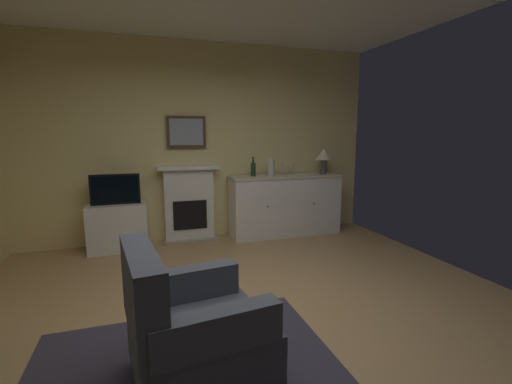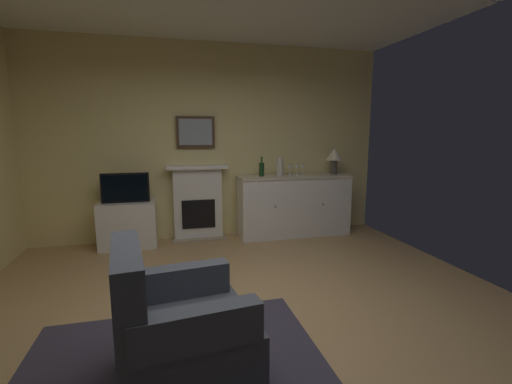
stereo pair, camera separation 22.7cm
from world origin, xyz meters
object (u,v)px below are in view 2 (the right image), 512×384
table_lamp (334,156)px  wine_bottle (262,169)px  sideboard_cabinet (294,205)px  wine_glass_left (290,168)px  tv_cabinet (128,225)px  armchair (176,326)px  wine_glass_center (296,167)px  fireplace_unit (198,202)px  tv_set (125,188)px  framed_picture (196,132)px  vase_decorative (280,167)px  wine_glass_right (302,167)px

table_lamp → wine_bottle: 1.16m
sideboard_cabinet → wine_bottle: size_ratio=5.94×
sideboard_cabinet → wine_glass_left: wine_glass_left is taller
tv_cabinet → armchair: bearing=-78.8°
wine_glass_left → tv_cabinet: size_ratio=0.22×
wine_glass_left → table_lamp: bearing=1.9°
wine_glass_center → tv_cabinet: wine_glass_center is taller
fireplace_unit → table_lamp: table_lamp is taller
table_lamp → tv_set: 3.09m
fireplace_unit → armchair: 3.10m
wine_bottle → armchair: (-1.34, -2.93, -0.65)m
framed_picture → table_lamp: bearing=-6.1°
vase_decorative → framed_picture: bearing=167.1°
wine_glass_right → vase_decorative: 0.40m
fireplace_unit → wine_glass_right: 1.66m
tv_set → wine_glass_center: bearing=0.1°
sideboard_cabinet → wine_glass_left: size_ratio=10.43×
sideboard_cabinet → vase_decorative: size_ratio=6.12×
wine_bottle → vase_decorative: (0.25, -0.09, 0.03)m
fireplace_unit → sideboard_cabinet: size_ratio=0.64×
wine_bottle → wine_glass_right: (0.64, -0.00, 0.01)m
wine_glass_right → tv_cabinet: wine_glass_right is taller
tv_set → armchair: size_ratio=0.67×
wine_glass_left → vase_decorative: 0.17m
framed_picture → wine_glass_left: (1.36, -0.25, -0.53)m
fireplace_unit → wine_glass_left: 1.46m
sideboard_cabinet → tv_set: 2.45m
sideboard_cabinet → table_lamp: (0.64, 0.00, 0.74)m
table_lamp → tv_set: (-3.06, -0.01, -0.37)m
tv_set → armchair: tv_set is taller
wine_glass_left → fireplace_unit: bearing=171.6°
fireplace_unit → wine_bottle: 1.07m
fireplace_unit → tv_set: 1.03m
sideboard_cabinet → tv_cabinet: bearing=179.6°
tv_cabinet → wine_glass_right: bearing=0.4°
fireplace_unit → tv_set: bearing=-169.2°
framed_picture → wine_bottle: (0.94, -0.19, -0.54)m
sideboard_cabinet → tv_set: bearing=-179.8°
vase_decorative → armchair: bearing=-119.2°
wine_glass_right → armchair: size_ratio=0.18×
wine_glass_left → vase_decorative: vase_decorative is taller
table_lamp → wine_glass_left: bearing=-178.1°
framed_picture → tv_cabinet: size_ratio=0.73×
fireplace_unit → wine_glass_center: bearing=-7.1°
fireplace_unit → wine_bottle: wine_bottle is taller
wine_glass_center → vase_decorative: bearing=-171.0°
table_lamp → armchair: table_lamp is taller
framed_picture → wine_bottle: bearing=-11.3°
fireplace_unit → tv_set: size_ratio=1.77×
tv_set → armchair: bearing=-78.7°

